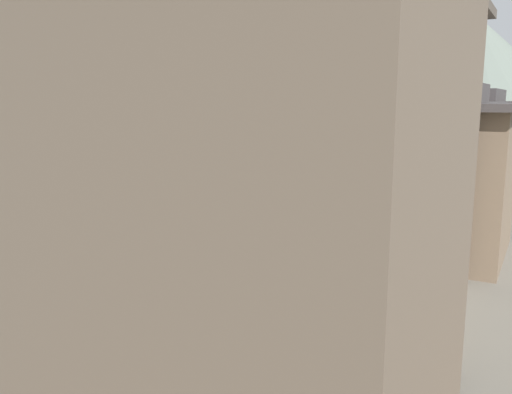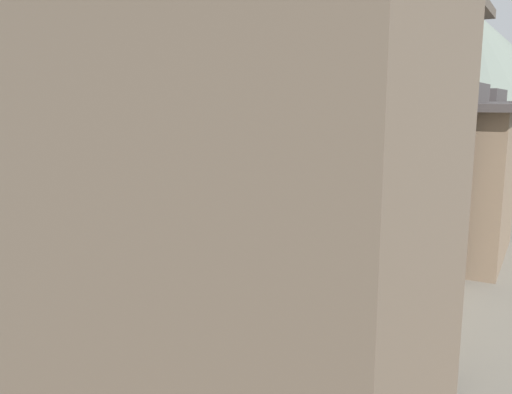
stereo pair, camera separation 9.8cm
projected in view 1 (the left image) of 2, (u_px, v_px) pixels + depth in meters
name	position (u px, v px, depth m)	size (l,w,h in m)	color
boat_moored_nearest	(385.00, 161.00, 54.62)	(2.46, 4.86, 0.41)	#33281E
boat_moored_second	(444.00, 159.00, 56.67)	(1.08, 3.81, 0.39)	#232326
boat_moored_third	(322.00, 221.00, 27.44)	(1.04, 4.71, 0.68)	brown
boat_moored_far	(197.00, 288.00, 18.07)	(1.27, 4.30, 0.38)	#33281E
boat_midriver_drifting	(412.00, 175.00, 44.57)	(1.83, 5.34, 0.47)	brown
house_waterfront_nearest	(245.00, 183.00, 8.32)	(7.12, 6.60, 8.74)	brown
house_waterfront_second	(350.00, 149.00, 14.09)	(6.13, 7.18, 8.74)	#7F705B
house_waterfront_tall	(422.00, 170.00, 19.84)	(7.13, 6.61, 6.14)	#75604C
house_waterfront_narrow	(439.00, 151.00, 27.02)	(5.60, 7.97, 6.14)	gray
house_waterfront_far	(469.00, 142.00, 33.02)	(6.52, 6.99, 6.14)	gray
hill_far_west	(465.00, 73.00, 95.25)	(47.09, 47.09, 21.77)	slate
hill_far_east	(455.00, 72.00, 105.34)	(46.88, 46.88, 22.90)	slate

